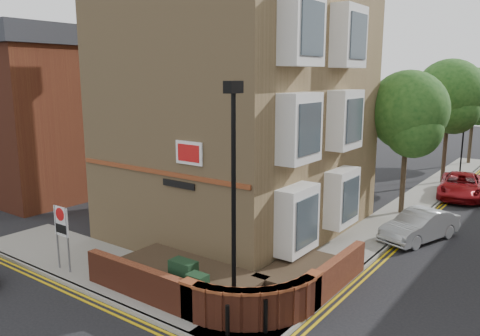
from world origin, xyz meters
name	(u,v)px	position (x,y,z in m)	size (l,w,h in m)	color
ground	(159,325)	(0.00, 0.00, 0.00)	(120.00, 120.00, 0.00)	black
pavement_corner	(118,272)	(-3.50, 1.50, 0.06)	(13.00, 3.00, 0.12)	gray
pavement_main	(413,204)	(2.00, 16.00, 0.06)	(2.00, 32.00, 0.12)	gray
kerb_side	(79,288)	(-3.50, 0.00, 0.06)	(13.00, 0.15, 0.12)	gray
kerb_main_near	(433,207)	(3.00, 16.00, 0.06)	(0.15, 32.00, 0.12)	gray
yellow_lines_side	(72,293)	(-3.50, -0.25, 0.01)	(13.00, 0.28, 0.01)	gold
yellow_lines_main	(439,209)	(3.25, 16.00, 0.01)	(0.28, 32.00, 0.01)	gold
corner_building	(246,83)	(-2.84, 8.00, 6.23)	(8.95, 10.40, 13.60)	tan
garden_wall	(218,291)	(0.00, 2.50, 0.00)	(6.80, 6.00, 1.20)	maroon
lamppost	(234,204)	(1.60, 1.20, 3.34)	(0.25, 0.50, 6.30)	black
utility_cabinet_large	(184,280)	(-0.30, 1.30, 0.72)	(0.80, 0.45, 1.20)	#15311D
utility_cabinet_small	(198,293)	(0.50, 1.00, 0.67)	(0.55, 0.40, 1.10)	#15311D
bollard_near	(227,322)	(2.00, 0.40, 0.57)	(0.11, 0.11, 0.90)	black
bollard_far	(266,316)	(2.60, 1.20, 0.57)	(0.11, 0.11, 0.90)	black
zone_sign	(62,226)	(-5.00, 0.50, 1.64)	(0.72, 0.07, 2.20)	slate
side_building	(72,111)	(-15.00, 8.00, 4.55)	(6.40, 10.40, 9.00)	maroon
tree_near	(408,116)	(2.00, 14.05, 4.70)	(3.64, 3.65, 6.70)	#382B1E
tree_mid	(449,99)	(2.00, 22.05, 5.20)	(4.03, 4.03, 7.42)	#382B1E
tree_far	(475,98)	(2.00, 30.05, 4.91)	(3.81, 3.81, 7.00)	#382B1E
traffic_light_assembly	(463,134)	(2.40, 25.00, 2.78)	(0.20, 0.16, 4.20)	black
silver_car_near	(420,226)	(3.72, 10.84, 0.62)	(1.31, 3.75, 1.23)	#A8ADB0
red_car_main	(461,185)	(3.60, 19.18, 0.66)	(2.19, 4.74, 1.32)	maroon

